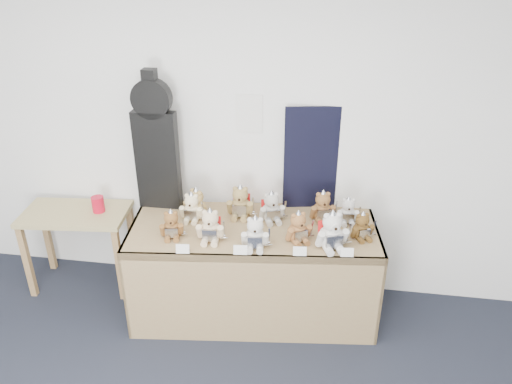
% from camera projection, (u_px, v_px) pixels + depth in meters
% --- Properties ---
extents(room_shell, '(6.00, 6.00, 6.00)m').
position_uv_depth(room_shell, '(249.00, 114.00, 3.80)').
color(room_shell, white).
rests_on(room_shell, floor).
extents(display_table, '(1.95, 0.99, 0.78)m').
position_uv_depth(display_table, '(253.00, 251.00, 3.77)').
color(display_table, olive).
rests_on(display_table, floor).
extents(side_table, '(0.90, 0.56, 0.71)m').
position_uv_depth(side_table, '(77.00, 225.00, 4.16)').
color(side_table, tan).
rests_on(side_table, floor).
extents(guitar_case, '(0.34, 0.10, 1.11)m').
position_uv_depth(guitar_case, '(156.00, 143.00, 3.82)').
color(guitar_case, black).
rests_on(guitar_case, display_table).
extents(navy_board, '(0.62, 0.14, 0.84)m').
position_uv_depth(navy_board, '(324.00, 159.00, 3.87)').
color(navy_board, black).
rests_on(navy_board, display_table).
extents(red_cup, '(0.10, 0.10, 0.13)m').
position_uv_depth(red_cup, '(98.00, 204.00, 4.08)').
color(red_cup, red).
rests_on(red_cup, side_table).
extents(teddy_front_far_left, '(0.20, 0.18, 0.24)m').
position_uv_depth(teddy_front_far_left, '(172.00, 225.00, 3.59)').
color(teddy_front_far_left, brown).
rests_on(teddy_front_far_left, display_table).
extents(teddy_front_left, '(0.23, 0.19, 0.28)m').
position_uv_depth(teddy_front_left, '(211.00, 227.00, 3.55)').
color(teddy_front_left, beige).
rests_on(teddy_front_left, display_table).
extents(teddy_front_centre, '(0.22, 0.19, 0.27)m').
position_uv_depth(teddy_front_centre, '(255.00, 234.00, 3.47)').
color(teddy_front_centre, silver).
rests_on(teddy_front_centre, display_table).
extents(teddy_front_right, '(0.22, 0.21, 0.26)m').
position_uv_depth(teddy_front_right, '(298.00, 228.00, 3.54)').
color(teddy_front_right, '#936037').
rests_on(teddy_front_right, display_table).
extents(teddy_front_far_right, '(0.26, 0.24, 0.31)m').
position_uv_depth(teddy_front_far_right, '(332.00, 232.00, 3.46)').
color(teddy_front_far_right, silver).
rests_on(teddy_front_far_right, display_table).
extents(teddy_front_end, '(0.19, 0.18, 0.23)m').
position_uv_depth(teddy_front_end, '(362.00, 227.00, 3.58)').
color(teddy_front_end, brown).
rests_on(teddy_front_end, display_table).
extents(teddy_back_left, '(0.21, 0.17, 0.25)m').
position_uv_depth(teddy_back_left, '(192.00, 208.00, 3.81)').
color(teddy_back_left, beige).
rests_on(teddy_back_left, display_table).
extents(teddy_back_centre_left, '(0.24, 0.20, 0.29)m').
position_uv_depth(teddy_back_centre_left, '(240.00, 203.00, 3.86)').
color(teddy_back_centre_left, '#99804C').
rests_on(teddy_back_centre_left, display_table).
extents(teddy_back_centre_right, '(0.22, 0.21, 0.27)m').
position_uv_depth(teddy_back_centre_right, '(272.00, 208.00, 3.80)').
color(teddy_back_centre_right, beige).
rests_on(teddy_back_centre_right, display_table).
extents(teddy_back_right, '(0.22, 0.20, 0.27)m').
position_uv_depth(teddy_back_right, '(323.00, 207.00, 3.81)').
color(teddy_back_right, brown).
rests_on(teddy_back_right, display_table).
extents(teddy_back_end, '(0.19, 0.16, 0.23)m').
position_uv_depth(teddy_back_end, '(348.00, 212.00, 3.78)').
color(teddy_back_end, silver).
rests_on(teddy_back_end, display_table).
extents(teddy_back_far_left, '(0.21, 0.21, 0.27)m').
position_uv_depth(teddy_back_far_left, '(196.00, 205.00, 3.85)').
color(teddy_back_far_left, '#AA8A4F').
rests_on(teddy_back_far_left, display_table).
extents(entry_card_a, '(0.10, 0.03, 0.07)m').
position_uv_depth(entry_card_a, '(183.00, 249.00, 3.43)').
color(entry_card_a, white).
rests_on(entry_card_a, display_table).
extents(entry_card_b, '(0.10, 0.03, 0.07)m').
position_uv_depth(entry_card_b, '(240.00, 250.00, 3.41)').
color(entry_card_b, white).
rests_on(entry_card_b, display_table).
extents(entry_card_c, '(0.09, 0.03, 0.07)m').
position_uv_depth(entry_card_c, '(300.00, 251.00, 3.40)').
color(entry_card_c, white).
rests_on(entry_card_c, display_table).
extents(entry_card_d, '(0.09, 0.03, 0.06)m').
position_uv_depth(entry_card_d, '(347.00, 252.00, 3.39)').
color(entry_card_d, white).
rests_on(entry_card_d, display_table).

